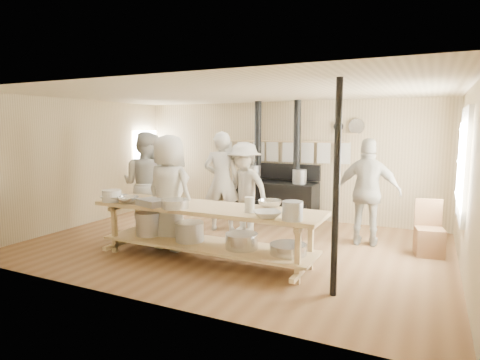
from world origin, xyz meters
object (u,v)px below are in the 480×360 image
object	(u,v)px
stove	(276,197)
cook_by_window	(244,188)
prep_table	(206,227)
roasting_pan	(152,202)
cook_far_left	(222,181)
cook_left	(146,184)
chair	(429,239)
cook_right	(368,192)
cook_center	(169,193)

from	to	relation	value
stove	cook_by_window	size ratio (longest dim) A/B	1.49
prep_table	roasting_pan	bearing A→B (deg)	-156.09
cook_by_window	cook_far_left	bearing A→B (deg)	-156.75
roasting_pan	prep_table	bearing A→B (deg)	23.91
stove	roasting_pan	size ratio (longest dim) A/B	5.83
prep_table	cook_left	xyz separation A→B (m)	(-1.75, 0.79, 0.46)
cook_left	prep_table	bearing A→B (deg)	145.43
cook_left	chair	xyz separation A→B (m)	(4.83, 0.97, -0.71)
cook_left	cook_far_left	bearing A→B (deg)	-149.84
prep_table	cook_far_left	distance (m)	1.90
cook_right	roasting_pan	world-z (taller)	cook_right
prep_table	cook_center	xyz separation A→B (m)	(-0.85, 0.26, 0.44)
cook_by_window	roasting_pan	distance (m)	2.19
stove	cook_center	size ratio (longest dim) A/B	1.36
cook_left	cook_center	bearing A→B (deg)	139.33
cook_right	chair	xyz separation A→B (m)	(0.99, -0.15, -0.67)
cook_left	cook_by_window	bearing A→B (deg)	-157.55
cook_far_left	roasting_pan	distance (m)	2.06
cook_by_window	chair	world-z (taller)	cook_by_window
cook_center	roasting_pan	xyz separation A→B (m)	(0.10, -0.59, -0.06)
cook_far_left	cook_by_window	size ratio (longest dim) A/B	1.12
cook_center	cook_by_window	distance (m)	1.67
cook_left	cook_center	xyz separation A→B (m)	(0.90, -0.53, -0.02)
cook_far_left	cook_by_window	distance (m)	0.47
cook_center	chair	world-z (taller)	cook_center
cook_right	cook_by_window	bearing A→B (deg)	-0.75
roasting_pan	cook_by_window	bearing A→B (deg)	75.29
stove	cook_far_left	xyz separation A→B (m)	(-0.65, -1.29, 0.46)
cook_left	cook_by_window	size ratio (longest dim) A/B	1.12
cook_far_left	cook_right	distance (m)	2.75
cook_far_left	cook_by_window	world-z (taller)	cook_far_left
cook_center	roasting_pan	bearing A→B (deg)	107.28
prep_table	chair	world-z (taller)	chair
prep_table	cook_center	size ratio (longest dim) A/B	1.88
prep_table	cook_by_window	world-z (taller)	cook_by_window
cook_left	chair	size ratio (longest dim) A/B	2.20
prep_table	chair	distance (m)	3.56
chair	cook_by_window	bearing A→B (deg)	168.82
cook_far_left	stove	bearing A→B (deg)	-135.10
cook_right	prep_table	bearing A→B (deg)	38.54
stove	cook_left	bearing A→B (deg)	-128.17
cook_left	cook_by_window	xyz separation A→B (m)	(1.56, 1.00, -0.10)
prep_table	stove	bearing A→B (deg)	89.96
cook_far_left	cook_center	world-z (taller)	cook_far_left
cook_center	cook_by_window	xyz separation A→B (m)	(0.66, 1.53, -0.08)
cook_center	cook_by_window	world-z (taller)	cook_center
prep_table	cook_right	world-z (taller)	cook_right
stove	roasting_pan	world-z (taller)	stove
cook_right	roasting_pan	distance (m)	3.62
cook_center	cook_right	bearing A→B (deg)	-143.29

